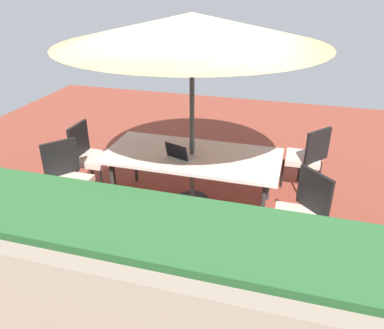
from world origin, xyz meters
The scene contains 10 objects.
ground_plane centered at (0.00, 0.00, -0.01)m, with size 10.00×10.00×0.02m, color brown.
hedge_row centered at (0.00, 2.35, 0.68)m, with size 6.30×0.74×1.36m, color #2D6633.
dining_table centered at (0.00, 0.00, 0.68)m, with size 2.25×1.04×0.72m.
patio_umbrella centered at (0.00, 0.00, 2.24)m, with size 3.07×3.07×2.42m.
chair_southwest centered at (-1.44, -0.74, 0.55)m, with size 0.59×0.58×0.98m.
chair_northeast centered at (1.40, 0.71, 0.55)m, with size 0.58×0.58×0.98m.
chair_northwest centered at (-1.40, 0.70, 0.55)m, with size 0.59×0.59×0.98m.
chair_east centered at (1.46, 0.04, 0.55)m, with size 0.46×0.46×0.98m.
laptop centered at (0.12, 0.14, 0.77)m, with size 0.38×0.34×0.21m.
cup centered at (0.06, -0.22, 0.76)m, with size 0.07×0.07×0.08m, color #286B33.
Camera 1 is at (-1.21, 4.23, 2.79)m, focal length 35.51 mm.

